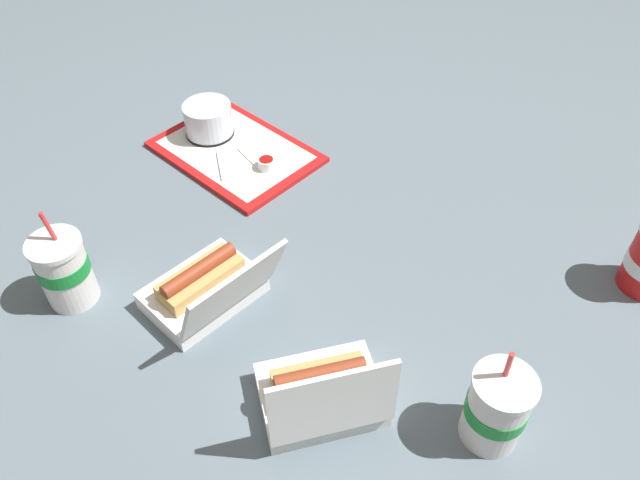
% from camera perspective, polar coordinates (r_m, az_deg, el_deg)
% --- Properties ---
extents(ground_plane, '(3.20, 3.20, 0.00)m').
position_cam_1_polar(ground_plane, '(1.25, -0.43, -1.49)').
color(ground_plane, slate).
extents(food_tray, '(0.39, 0.29, 0.01)m').
position_cam_1_polar(food_tray, '(1.51, -7.74, 8.01)').
color(food_tray, red).
rests_on(food_tray, ground_plane).
extents(cake_container, '(0.12, 0.12, 0.08)m').
position_cam_1_polar(cake_container, '(1.55, -10.16, 10.72)').
color(cake_container, black).
rests_on(cake_container, food_tray).
extents(ketchup_cup, '(0.04, 0.04, 0.02)m').
position_cam_1_polar(ketchup_cup, '(1.44, -4.92, 7.01)').
color(ketchup_cup, white).
rests_on(ketchup_cup, food_tray).
extents(napkin_stack, '(0.13, 0.13, 0.00)m').
position_cam_1_polar(napkin_stack, '(1.49, -5.00, 8.10)').
color(napkin_stack, white).
rests_on(napkin_stack, food_tray).
extents(plastic_fork, '(0.09, 0.08, 0.00)m').
position_cam_1_polar(plastic_fork, '(1.46, -8.99, 6.75)').
color(plastic_fork, white).
rests_on(plastic_fork, food_tray).
extents(clamshell_hotdog_front, '(0.23, 0.23, 0.17)m').
position_cam_1_polar(clamshell_hotdog_front, '(1.16, -10.36, -4.33)').
color(clamshell_hotdog_front, white).
rests_on(clamshell_hotdog_front, ground_plane).
extents(clamshell_hotdog_back, '(0.24, 0.24, 0.18)m').
position_cam_1_polar(clamshell_hotdog_back, '(1.01, 0.18, -13.76)').
color(clamshell_hotdog_back, white).
rests_on(clamshell_hotdog_back, ground_plane).
extents(soda_cup_corner, '(0.10, 0.10, 0.20)m').
position_cam_1_polar(soda_cup_corner, '(1.00, 15.83, -14.57)').
color(soda_cup_corner, white).
rests_on(soda_cup_corner, ground_plane).
extents(soda_cup_back, '(0.10, 0.10, 0.20)m').
position_cam_1_polar(soda_cup_back, '(1.21, -22.37, -2.52)').
color(soda_cup_back, white).
rests_on(soda_cup_back, ground_plane).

